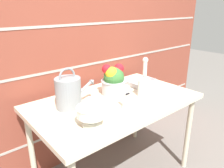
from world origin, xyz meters
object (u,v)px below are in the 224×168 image
object	(u,v)px
figurine_vase	(126,99)
wire_tray	(141,83)
flower_planter	(114,80)
crystal_pedestal_bowl	(91,113)
watering_can	(69,93)
glass_decanter	(144,84)

from	to	relation	value
figurine_vase	wire_tray	bearing A→B (deg)	32.17
flower_planter	wire_tray	distance (m)	0.38
crystal_pedestal_bowl	flower_planter	bearing A→B (deg)	34.04
flower_planter	crystal_pedestal_bowl	bearing A→B (deg)	-145.96
watering_can	crystal_pedestal_bowl	world-z (taller)	watering_can
flower_planter	glass_decanter	bearing A→B (deg)	-47.89
crystal_pedestal_bowl	figurine_vase	size ratio (longest dim) A/B	0.97
glass_decanter	figurine_vase	bearing A→B (deg)	-163.00
glass_decanter	wire_tray	world-z (taller)	glass_decanter
flower_planter	glass_decanter	xyz separation A→B (m)	(0.16, -0.18, -0.02)
crystal_pedestal_bowl	flower_planter	world-z (taller)	flower_planter
crystal_pedestal_bowl	figurine_vase	world-z (taller)	figurine_vase
flower_planter	wire_tray	world-z (taller)	flower_planter
watering_can	glass_decanter	bearing A→B (deg)	-19.08
watering_can	crystal_pedestal_bowl	size ratio (longest dim) A/B	1.81
flower_planter	glass_decanter	distance (m)	0.25
flower_planter	glass_decanter	world-z (taller)	glass_decanter
watering_can	crystal_pedestal_bowl	distance (m)	0.30
crystal_pedestal_bowl	flower_planter	size ratio (longest dim) A/B	0.70
figurine_vase	flower_planter	bearing A→B (deg)	66.57
watering_can	wire_tray	xyz separation A→B (m)	(0.76, 0.02, -0.10)
crystal_pedestal_bowl	watering_can	bearing A→B (deg)	85.96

